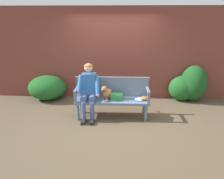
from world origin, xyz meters
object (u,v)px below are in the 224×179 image
Objects in this scene: dog_on_bench at (107,92)px; sports_bag at (117,96)px; tennis_racket at (139,99)px; baseball_glove at (145,98)px; person_seated at (89,89)px; garden_bench at (112,101)px.

dog_on_bench reaches higher than sports_bag.
baseball_glove reaches higher than tennis_racket.
sports_bag is at bearing 2.12° from person_seated.
sports_bag is at bearing 4.28° from garden_bench.
dog_on_bench is 1.66× the size of baseball_glove.
garden_bench is 0.67m from tennis_racket.
garden_bench is at bearing 11.94° from dog_on_bench.
dog_on_bench is 0.64× the size of tennis_racket.
sports_bag reaches higher than garden_bench.
garden_bench is 0.65m from person_seated.
person_seated is 1.25m from tennis_racket.
person_seated reaches higher than garden_bench.
person_seated is 3.67× the size of dog_on_bench.
person_seated is 4.80× the size of sports_bag.
person_seated is 1.37m from baseball_glove.
sports_bag is at bearing 177.42° from baseball_glove.
dog_on_bench is at bearing -171.63° from sports_bag.
dog_on_bench is (0.43, -0.01, -0.08)m from person_seated.
tennis_racket is 2.62× the size of baseball_glove.
garden_bench is 4.90× the size of dog_on_bench.
dog_on_bench is at bearing -168.06° from garden_bench.
garden_bench is at bearing 1.67° from person_seated.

